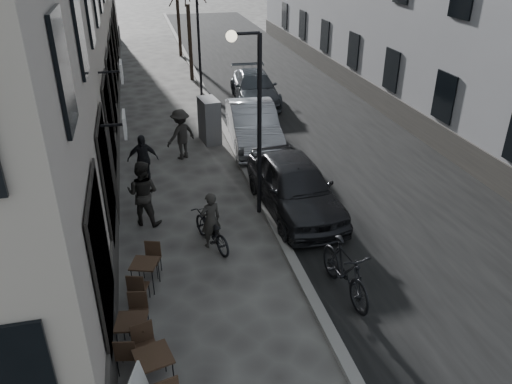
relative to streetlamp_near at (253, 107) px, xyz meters
name	(u,v)px	position (x,y,z in m)	size (l,w,h in m)	color
ground	(336,368)	(0.17, -6.00, -3.16)	(120.00, 120.00, 0.00)	#3E3B39
road	(288,101)	(4.02, 10.00, -3.16)	(7.30, 60.00, 0.00)	black
kerb	(212,105)	(0.37, 10.00, -3.10)	(0.25, 60.00, 0.12)	gray
streetlamp_near	(253,107)	(0.00, 0.00, 0.00)	(0.90, 0.28, 5.09)	black
streetlamp_far	(195,29)	(0.00, 12.00, 0.00)	(0.90, 0.28, 5.09)	black
bistro_set_a	(155,368)	(-3.08, -5.65, -2.71)	(0.75, 1.54, 0.88)	black
bistro_set_b	(133,332)	(-3.44, -4.63, -2.73)	(0.67, 1.46, 0.83)	black
bistro_set_c	(145,273)	(-3.13, -2.77, -2.74)	(0.80, 1.42, 0.81)	black
utility_cabinet	(209,121)	(-0.36, 5.76, -2.32)	(0.61, 1.12, 1.67)	slate
bicycle	(211,230)	(-1.43, -1.41, -2.70)	(0.61, 1.76, 0.92)	black
cyclist_rider	(211,220)	(-1.43, -1.41, -2.41)	(0.55, 0.36, 1.51)	#2A2825
pedestrian_near	(143,193)	(-3.02, 0.14, -2.24)	(0.90, 0.70, 1.85)	#272521
pedestrian_mid	(181,134)	(-1.57, 4.40, -2.26)	(1.16, 0.67, 1.79)	black
pedestrian_far	(143,159)	(-2.94, 2.68, -2.34)	(0.96, 0.40, 1.64)	black
car_near	(294,186)	(1.17, -0.13, -2.37)	(1.86, 4.62, 1.57)	black
car_mid	(253,125)	(1.17, 5.04, -2.38)	(1.65, 4.72, 1.56)	#9D9FA5
car_far	(255,88)	(2.47, 10.28, -2.47)	(1.93, 4.75, 1.38)	#3E434A
moped	(345,270)	(1.12, -4.00, -2.52)	(0.60, 2.12, 1.27)	black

